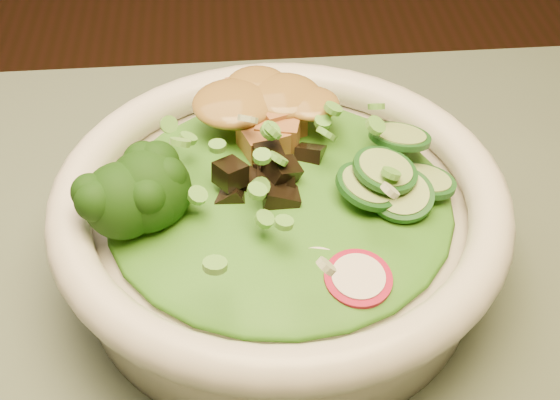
{
  "coord_description": "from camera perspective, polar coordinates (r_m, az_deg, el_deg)",
  "views": [
    {
      "loc": [
        0.18,
        -0.23,
        1.15
      ],
      "look_at": [
        0.21,
        0.13,
        0.81
      ],
      "focal_mm": 50.0,
      "sensor_mm": 36.0,
      "label": 1
    }
  ],
  "objects": [
    {
      "name": "cucumber_slices",
      "position": [
        0.5,
        7.83,
        2.53
      ],
      "size": [
        0.08,
        0.08,
        0.04
      ],
      "primitive_type": null,
      "rotation": [
        0.0,
        0.0,
        0.11
      ],
      "color": "#9ABB67",
      "rests_on": "salad_bowl"
    },
    {
      "name": "scallion_garnish",
      "position": [
        0.48,
        -0.0,
        2.44
      ],
      "size": [
        0.21,
        0.21,
        0.03
      ],
      "primitive_type": null,
      "color": "#579F38",
      "rests_on": "salad_bowl"
    },
    {
      "name": "peanut_sauce",
      "position": [
        0.53,
        -1.77,
        7.15
      ],
      "size": [
        0.08,
        0.06,
        0.02
      ],
      "primitive_type": "ellipsoid",
      "color": "brown",
      "rests_on": "tofu_cubes"
    },
    {
      "name": "tofu_cubes",
      "position": [
        0.54,
        -1.74,
        5.93
      ],
      "size": [
        0.1,
        0.08,
        0.04
      ],
      "primitive_type": null,
      "rotation": [
        0.0,
        0.0,
        0.11
      ],
      "color": "#955A31",
      "rests_on": "salad_bowl"
    },
    {
      "name": "salad_bowl",
      "position": [
        0.51,
        -0.0,
        -1.74
      ],
      "size": [
        0.29,
        0.29,
        0.08
      ],
      "rotation": [
        0.0,
        0.0,
        0.11
      ],
      "color": "silver",
      "rests_on": "dining_table"
    },
    {
      "name": "mushroom_heap",
      "position": [
        0.49,
        -0.4,
        2.42
      ],
      "size": [
        0.08,
        0.08,
        0.04
      ],
      "primitive_type": null,
      "rotation": [
        0.0,
        0.0,
        0.11
      ],
      "color": "black",
      "rests_on": "salad_bowl"
    },
    {
      "name": "broccoli_florets",
      "position": [
        0.47,
        -7.88,
        0.04
      ],
      "size": [
        0.09,
        0.08,
        0.05
      ],
      "primitive_type": null,
      "rotation": [
        0.0,
        0.0,
        0.11
      ],
      "color": "black",
      "rests_on": "salad_bowl"
    },
    {
      "name": "radish_slices",
      "position": [
        0.44,
        2.85,
        -5.43
      ],
      "size": [
        0.12,
        0.06,
        0.02
      ],
      "primitive_type": null,
      "rotation": [
        0.0,
        0.0,
        0.11
      ],
      "color": "maroon",
      "rests_on": "salad_bowl"
    },
    {
      "name": "lettuce_bed",
      "position": [
        0.49,
        -0.0,
        0.09
      ],
      "size": [
        0.22,
        0.22,
        0.03
      ],
      "primitive_type": "ellipsoid",
      "color": "#245612",
      "rests_on": "salad_bowl"
    }
  ]
}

